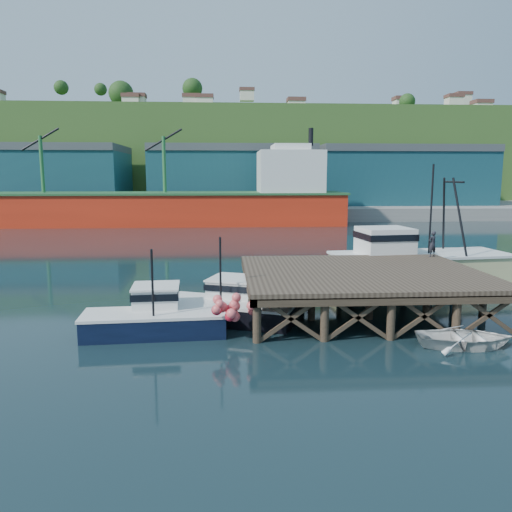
{
  "coord_description": "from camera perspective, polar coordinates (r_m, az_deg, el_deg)",
  "views": [
    {
      "loc": [
        -1.51,
        -24.73,
        6.88
      ],
      "look_at": [
        0.19,
        2.0,
        2.6
      ],
      "focal_mm": 35.0,
      "sensor_mm": 36.0,
      "label": 1
    }
  ],
  "objects": [
    {
      "name": "trawler",
      "position": [
        34.04,
        17.91,
        -0.33
      ],
      "size": [
        11.82,
        5.35,
        7.66
      ],
      "rotation": [
        0.0,
        0.0,
        0.11
      ],
      "color": "beige",
      "rests_on": "ground"
    },
    {
      "name": "warehouse_mid",
      "position": [
        89.74,
        -2.69,
        8.82
      ],
      "size": [
        28.0,
        16.0,
        9.0
      ],
      "primitive_type": "cube",
      "color": "#1A4E57",
      "rests_on": "far_quay"
    },
    {
      "name": "ground",
      "position": [
        25.71,
        -0.13,
        -6.45
      ],
      "size": [
        300.0,
        300.0,
        0.0
      ],
      "primitive_type": "plane",
      "color": "black",
      "rests_on": "ground"
    },
    {
      "name": "dinghy",
      "position": [
        22.25,
        22.79,
        -8.6
      ],
      "size": [
        4.1,
        3.14,
        0.79
      ],
      "primitive_type": "imported",
      "rotation": [
        0.0,
        0.0,
        1.45
      ],
      "color": "white",
      "rests_on": "ground"
    },
    {
      "name": "boat_black",
      "position": [
        24.3,
        -3.21,
        -5.52
      ],
      "size": [
        7.15,
        5.94,
        4.15
      ],
      "rotation": [
        0.0,
        0.0,
        -0.36
      ],
      "color": "black",
      "rests_on": "ground"
    },
    {
      "name": "far_quay",
      "position": [
        94.92,
        -2.72,
        5.51
      ],
      "size": [
        160.0,
        40.0,
        2.0
      ],
      "primitive_type": "cube",
      "color": "gray",
      "rests_on": "ground"
    },
    {
      "name": "hillside",
      "position": [
        124.8,
        -2.99,
        10.95
      ],
      "size": [
        220.0,
        50.0,
        22.0
      ],
      "primitive_type": "cube",
      "color": "#2D511E",
      "rests_on": "ground"
    },
    {
      "name": "dockworker",
      "position": [
        31.63,
        19.51,
        1.31
      ],
      "size": [
        0.66,
        0.57,
        1.54
      ],
      "primitive_type": "imported",
      "rotation": [
        0.0,
        0.0,
        3.58
      ],
      "color": "black",
      "rests_on": "wharf"
    },
    {
      "name": "warehouse_left",
      "position": [
        95.77,
        -24.35,
        8.05
      ],
      "size": [
        32.0,
        16.0,
        9.0
      ],
      "primitive_type": "cube",
      "color": "#1A4E57",
      "rests_on": "far_quay"
    },
    {
      "name": "warehouse_right",
      "position": [
        95.1,
        15.9,
        8.5
      ],
      "size": [
        30.0,
        16.0,
        9.0
      ],
      "primitive_type": "cube",
      "color": "#1A4E57",
      "rests_on": "far_quay"
    },
    {
      "name": "wharf",
      "position": [
        25.99,
        12.09,
        -2.08
      ],
      "size": [
        12.0,
        10.0,
        2.62
      ],
      "color": "brown",
      "rests_on": "ground"
    },
    {
      "name": "cargo_ship",
      "position": [
        73.14,
        -9.13,
        6.16
      ],
      "size": [
        55.5,
        10.0,
        13.75
      ],
      "color": "red",
      "rests_on": "ground"
    },
    {
      "name": "boat_navy",
      "position": [
        22.69,
        -11.44,
        -6.7
      ],
      "size": [
        6.36,
        3.53,
        3.9
      ],
      "rotation": [
        0.0,
        0.0,
        0.06
      ],
      "color": "black",
      "rests_on": "ground"
    }
  ]
}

